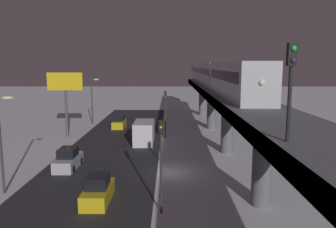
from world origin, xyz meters
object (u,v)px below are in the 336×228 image
object	(u,v)px
sedan_silver	(68,160)
traffic_light_mid	(165,107)
sedan_yellow_2	(98,191)
commercial_billboard	(65,88)
subway_train	(212,73)
box_truck	(145,131)
sedan_yellow	(119,123)
traffic_light_near	(161,153)
rail_signal	(291,75)

from	to	relation	value
sedan_silver	traffic_light_mid	distance (m)	16.65
sedan_yellow_2	commercial_billboard	size ratio (longest dim) A/B	0.47
subway_train	box_truck	bearing A→B (deg)	42.87
sedan_yellow_2	traffic_light_mid	world-z (taller)	traffic_light_mid
sedan_yellow	sedan_silver	bearing A→B (deg)	85.01
sedan_silver	box_truck	xyz separation A→B (m)	(-6.60, -11.08, 0.56)
subway_train	sedan_yellow	size ratio (longest dim) A/B	13.51
traffic_light_near	commercial_billboard	xyz separation A→B (m)	(13.64, -23.51, 2.63)
box_truck	subway_train	bearing A→B (deg)	-137.13
sedan_silver	commercial_billboard	xyz separation A→B (m)	(4.34, -13.73, 6.04)
traffic_light_near	traffic_light_mid	distance (m)	23.16
sedan_silver	traffic_light_mid	size ratio (longest dim) A/B	0.69
commercial_billboard	rail_signal	bearing A→B (deg)	121.31
subway_train	sedan_yellow_2	xyz separation A→B (m)	(11.81, 28.10, -7.81)
box_truck	traffic_light_near	xyz separation A→B (m)	(-2.70, 20.86, 2.85)
subway_train	sedan_silver	distance (m)	27.16
sedan_silver	box_truck	world-z (taller)	box_truck
rail_signal	box_truck	xyz separation A→B (m)	(8.12, -28.67, -8.21)
rail_signal	commercial_billboard	size ratio (longest dim) A/B	0.45
subway_train	traffic_light_mid	distance (m)	10.78
subway_train	traffic_light_mid	xyz separation A→B (m)	(7.11, 6.80, -4.41)
sedan_silver	traffic_light_mid	xyz separation A→B (m)	(-9.30, -13.38, 3.41)
traffic_light_mid	sedan_yellow	bearing A→B (deg)	-43.99
sedan_yellow	box_truck	bearing A→B (deg)	116.71
sedan_silver	sedan_yellow_2	distance (m)	9.15
sedan_yellow	subway_train	bearing A→B (deg)	178.29
box_truck	traffic_light_mid	bearing A→B (deg)	-139.59
sedan_silver	traffic_light_near	distance (m)	13.92
sedan_silver	traffic_light_mid	world-z (taller)	traffic_light_mid
commercial_billboard	sedan_silver	bearing A→B (deg)	107.53
sedan_silver	box_truck	size ratio (longest dim) A/B	0.60
rail_signal	box_truck	distance (m)	30.91
sedan_silver	sedan_yellow_2	size ratio (longest dim) A/B	1.07
traffic_light_mid	commercial_billboard	distance (m)	13.89
subway_train	sedan_yellow_2	size ratio (longest dim) A/B	13.40
traffic_light_mid	commercial_billboard	bearing A→B (deg)	-1.47
sedan_yellow_2	commercial_billboard	world-z (taller)	commercial_billboard
sedan_silver	commercial_billboard	distance (m)	15.62
sedan_yellow	box_truck	world-z (taller)	box_truck
sedan_yellow	sedan_yellow_2	size ratio (longest dim) A/B	0.99
traffic_light_mid	commercial_billboard	size ratio (longest dim) A/B	0.72
sedan_yellow	traffic_light_mid	distance (m)	10.96
sedan_yellow_2	traffic_light_mid	size ratio (longest dim) A/B	0.65
sedan_silver	sedan_yellow	world-z (taller)	same
rail_signal	traffic_light_mid	bearing A→B (deg)	-80.08
traffic_light_mid	sedan_silver	bearing A→B (deg)	55.20
sedan_yellow_2	rail_signal	bearing A→B (deg)	-43.73
commercial_billboard	sedan_yellow	bearing A→B (deg)	-131.68
traffic_light_mid	subway_train	bearing A→B (deg)	-136.25
subway_train	traffic_light_near	distance (m)	31.11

